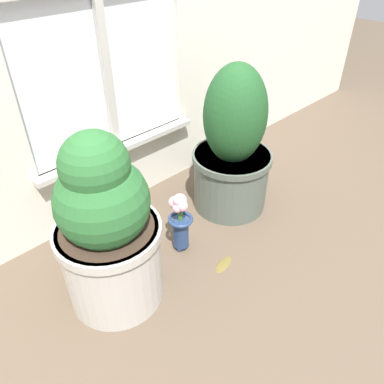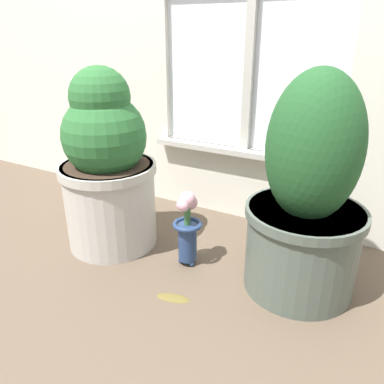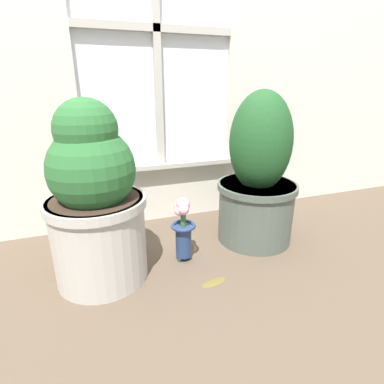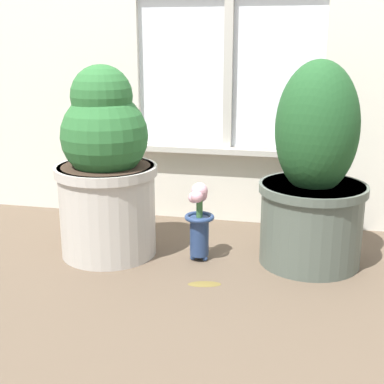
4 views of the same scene
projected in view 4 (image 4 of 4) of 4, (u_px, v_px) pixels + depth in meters
The scene contains 5 objects.
ground_plane at pixel (197, 277), 1.80m from camera, with size 10.00×10.00×0.00m, color brown.
potted_plant_left at pixel (106, 169), 1.91m from camera, with size 0.37×0.37×0.69m.
potted_plant_right at pixel (314, 178), 1.84m from camera, with size 0.37×0.37×0.71m.
flower_vase at pixel (199, 218), 1.90m from camera, with size 0.11×0.11×0.29m.
fallen_leaf at pixel (205, 283), 1.74m from camera, with size 0.12×0.07×0.01m.
Camera 4 is at (0.34, -1.61, 0.77)m, focal length 50.00 mm.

